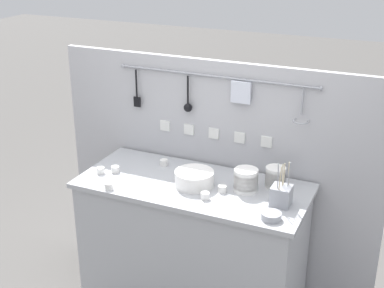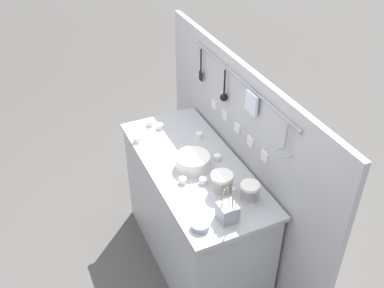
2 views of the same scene
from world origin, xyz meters
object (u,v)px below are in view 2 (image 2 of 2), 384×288
at_px(steel_mixing_bowl, 200,225).
at_px(cup_centre, 160,126).
at_px(cup_front_left, 217,157).
at_px(bowl_stack_tall_left, 250,192).
at_px(cup_mid_row, 137,139).
at_px(cup_by_caddy, 203,181).
at_px(plate_stack, 193,161).
at_px(cup_beside_plates, 150,123).
at_px(bowl_stack_back_corner, 222,183).
at_px(cup_front_right, 199,135).
at_px(cutlery_caddy, 227,212).
at_px(cup_back_left, 183,180).

distance_m(steel_mixing_bowl, cup_centre, 1.10).
xyz_separation_m(steel_mixing_bowl, cup_front_left, (-0.54, 0.39, 0.00)).
distance_m(bowl_stack_tall_left, cup_centre, 1.02).
bearing_deg(cup_mid_row, cup_by_caddy, 21.22).
height_order(bowl_stack_tall_left, cup_mid_row, bowl_stack_tall_left).
relative_size(plate_stack, cup_beside_plates, 4.65).
bearing_deg(cup_by_caddy, steel_mixing_bowl, -28.16).
bearing_deg(cup_beside_plates, cup_mid_row, -44.96).
bearing_deg(plate_stack, cup_beside_plates, -171.94).
height_order(steel_mixing_bowl, cup_mid_row, cup_mid_row).
relative_size(bowl_stack_tall_left, cup_mid_row, 2.50).
xyz_separation_m(bowl_stack_back_corner, cup_mid_row, (-0.76, -0.32, -0.05)).
distance_m(bowl_stack_back_corner, cup_front_right, 0.63).
xyz_separation_m(plate_stack, cup_by_caddy, (0.19, -0.01, -0.03)).
bearing_deg(cup_mid_row, steel_mixing_bowl, 3.22).
xyz_separation_m(bowl_stack_back_corner, cutlery_caddy, (0.24, -0.09, -0.01)).
bearing_deg(bowl_stack_back_corner, cup_centre, -173.47).
height_order(bowl_stack_back_corner, plate_stack, bowl_stack_back_corner).
height_order(cup_centre, cup_front_left, same).
bearing_deg(cup_front_right, bowl_stack_tall_left, -0.55).
bearing_deg(bowl_stack_tall_left, cutlery_caddy, -65.69).
distance_m(cup_front_right, cup_front_left, 0.30).
xyz_separation_m(cup_front_right, cup_beside_plates, (-0.31, -0.28, 0.00)).
relative_size(steel_mixing_bowl, cup_mid_row, 2.17).
bearing_deg(bowl_stack_tall_left, bowl_stack_back_corner, -140.73).
distance_m(bowl_stack_back_corner, cutlery_caddy, 0.25).
xyz_separation_m(cup_front_right, cup_centre, (-0.24, -0.22, 0.00)).
relative_size(cup_front_right, cup_front_left, 1.00).
xyz_separation_m(cup_front_right, cup_front_left, (0.30, -0.00, 0.00)).
bearing_deg(steel_mixing_bowl, plate_stack, 159.83).
xyz_separation_m(bowl_stack_back_corner, cup_beside_plates, (-0.93, -0.15, -0.05)).
bearing_deg(bowl_stack_back_corner, cup_mid_row, -157.11).
height_order(bowl_stack_back_corner, cup_by_caddy, bowl_stack_back_corner).
xyz_separation_m(bowl_stack_tall_left, cup_by_caddy, (-0.27, -0.19, -0.04)).
distance_m(bowl_stack_tall_left, cup_front_left, 0.46).
relative_size(cup_back_left, cup_by_caddy, 1.00).
bearing_deg(cup_beside_plates, cup_back_left, -3.40).
bearing_deg(cup_front_right, plate_stack, -32.04).
bearing_deg(bowl_stack_back_corner, cutlery_caddy, -19.72).
distance_m(bowl_stack_tall_left, cup_back_left, 0.46).
xyz_separation_m(cup_centre, cup_mid_row, (0.09, -0.22, 0.00)).
distance_m(plate_stack, cup_back_left, 0.19).
relative_size(cup_back_left, cup_front_left, 1.00).
bearing_deg(plate_stack, bowl_stack_tall_left, 22.05).
relative_size(plate_stack, cup_centre, 4.65).
bearing_deg(cup_mid_row, plate_stack, 29.62).
bearing_deg(cup_beside_plates, bowl_stack_back_corner, 9.29).
distance_m(bowl_stack_tall_left, cutlery_caddy, 0.23).
distance_m(cup_back_left, cup_centre, 0.68).
bearing_deg(cup_beside_plates, cup_by_caddy, 5.60).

